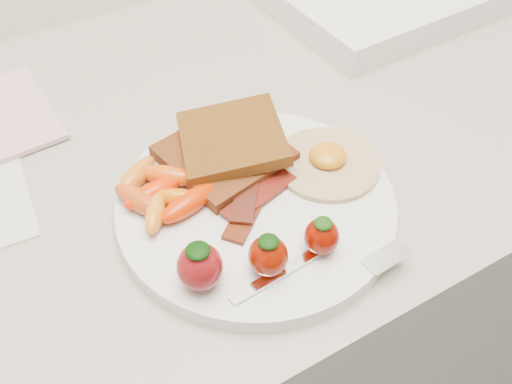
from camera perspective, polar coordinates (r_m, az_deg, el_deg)
counter at (r=1.01m, az=-2.57°, el=-13.22°), size 2.00×0.60×0.90m
plate at (r=0.56m, az=0.00°, el=-1.34°), size 0.27×0.27×0.02m
toast_lower at (r=0.58m, az=-3.20°, el=3.78°), size 0.13×0.13×0.01m
toast_upper at (r=0.58m, az=-2.42°, el=5.39°), size 0.13×0.13×0.02m
fried_egg at (r=0.58m, az=7.16°, el=3.06°), size 0.11×0.11×0.02m
bacon_strips at (r=0.54m, az=-0.43°, el=-0.62°), size 0.10×0.09×0.01m
baby_carrots at (r=0.55m, az=-9.65°, el=-0.16°), size 0.10×0.10×0.02m
strawberries at (r=0.48m, az=-0.53°, el=-6.38°), size 0.14×0.06×0.05m
fork at (r=0.50m, az=7.40°, el=-7.24°), size 0.16×0.05×0.00m
notepad at (r=0.72m, az=-24.12°, el=6.97°), size 0.11×0.16×0.01m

